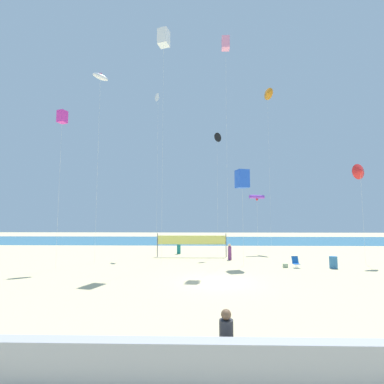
% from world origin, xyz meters
% --- Properties ---
extents(ground_plane, '(120.00, 120.00, 0.00)m').
position_xyz_m(ground_plane, '(0.00, 0.00, 0.00)').
color(ground_plane, beige).
extents(ocean_band, '(120.00, 20.00, 0.01)m').
position_xyz_m(ocean_band, '(0.00, 32.93, 0.00)').
color(ocean_band, teal).
rests_on(ocean_band, ground).
extents(boardwalk_ledge, '(28.00, 0.44, 1.08)m').
position_xyz_m(boardwalk_ledge, '(0.00, -10.96, 0.54)').
color(boardwalk_ledge, '#A8A8AD').
rests_on(boardwalk_ledge, ground).
extents(mother_figure, '(0.37, 0.37, 1.60)m').
position_xyz_m(mother_figure, '(-0.51, -10.31, 0.85)').
color(mother_figure, navy).
rests_on(mother_figure, ground).
extents(toddler_figure, '(0.18, 0.18, 0.80)m').
position_xyz_m(toddler_figure, '(-0.14, -10.23, 0.43)').
color(toddler_figure, olive).
rests_on(toddler_figure, ground).
extents(beachgoer_teal_shirt, '(0.42, 0.42, 1.82)m').
position_xyz_m(beachgoer_teal_shirt, '(-3.46, 13.63, 0.97)').
color(beachgoer_teal_shirt, '#19727A').
rests_on(beachgoer_teal_shirt, ground).
extents(beachgoer_plum_shirt, '(0.35, 0.35, 1.53)m').
position_xyz_m(beachgoer_plum_shirt, '(1.72, 9.18, 0.82)').
color(beachgoer_plum_shirt, '#7A3872').
rests_on(beachgoer_plum_shirt, ground).
extents(folding_beach_chair, '(0.52, 0.65, 0.89)m').
position_xyz_m(folding_beach_chair, '(6.58, 5.19, 0.47)').
color(folding_beach_chair, '#1959B2').
rests_on(folding_beach_chair, ground).
extents(trash_barrel, '(0.61, 0.61, 0.93)m').
position_xyz_m(trash_barrel, '(9.48, 4.96, 0.46)').
color(trash_barrel, teal).
rests_on(trash_barrel, ground).
extents(volleyball_net, '(7.13, 0.13, 2.40)m').
position_xyz_m(volleyball_net, '(-1.95, 11.11, 1.63)').
color(volleyball_net, '#4C4C51').
rests_on(volleyball_net, ground).
extents(beach_handbag, '(0.38, 0.19, 0.30)m').
position_xyz_m(beach_handbag, '(5.74, 5.16, 0.15)').
color(beach_handbag, '#99B28C').
rests_on(beach_handbag, ground).
extents(kite_orange_delta, '(1.26, 1.68, 22.13)m').
position_xyz_m(kite_orange_delta, '(8.39, 19.75, 21.26)').
color(kite_orange_delta, silver).
rests_on(kite_orange_delta, ground).
extents(kite_red_delta, '(1.47, 0.87, 8.81)m').
position_xyz_m(kite_red_delta, '(13.15, 6.94, 8.10)').
color(kite_red_delta, silver).
rests_on(kite_red_delta, ground).
extents(kite_pink_box, '(0.77, 0.77, 21.44)m').
position_xyz_m(kite_pink_box, '(1.42, 7.71, 20.79)').
color(kite_pink_box, silver).
rests_on(kite_pink_box, ground).
extents(kite_white_inflatable, '(1.59, 1.15, 17.80)m').
position_xyz_m(kite_white_inflatable, '(-10.58, 7.34, 17.34)').
color(kite_white_inflatable, silver).
rests_on(kite_white_inflatable, ground).
extents(kite_blue_box, '(1.22, 1.22, 8.11)m').
position_xyz_m(kite_blue_box, '(2.53, 5.98, 7.33)').
color(kite_blue_box, silver).
rests_on(kite_blue_box, ground).
extents(kite_white_box, '(1.16, 1.16, 21.49)m').
position_xyz_m(kite_white_box, '(-4.46, 6.59, 20.72)').
color(kite_white_box, silver).
rests_on(kite_white_box, ground).
extents(kite_violet_tube, '(1.87, 1.03, 6.61)m').
position_xyz_m(kite_violet_tube, '(5.45, 14.12, 6.38)').
color(kite_violet_tube, silver).
rests_on(kite_violet_tube, ground).
extents(kite_magenta_box, '(0.81, 0.81, 12.78)m').
position_xyz_m(kite_magenta_box, '(-12.43, 4.11, 12.25)').
color(kite_magenta_box, silver).
rests_on(kite_magenta_box, ground).
extents(kite_white_delta, '(0.84, 0.97, 18.69)m').
position_xyz_m(kite_white_delta, '(-6.00, 13.83, 18.13)').
color(kite_white_delta, silver).
rests_on(kite_white_delta, ground).
extents(kite_black_delta, '(0.98, 0.85, 13.43)m').
position_xyz_m(kite_black_delta, '(0.84, 12.49, 12.87)').
color(kite_black_delta, silver).
rests_on(kite_black_delta, ground).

